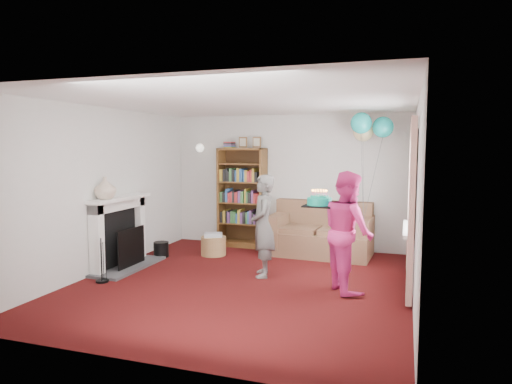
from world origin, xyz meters
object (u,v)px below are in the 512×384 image
(person_striped, at_px, (263,226))
(person_magenta, at_px, (348,231))
(bookcase, at_px, (243,198))
(sofa, at_px, (321,235))
(birthday_cake, at_px, (319,201))

(person_striped, distance_m, person_magenta, 1.30)
(bookcase, distance_m, sofa, 1.68)
(sofa, relative_size, person_striped, 1.17)
(birthday_cake, bearing_deg, bookcase, 131.60)
(sofa, distance_m, person_magenta, 2.10)
(birthday_cake, bearing_deg, person_striped, 164.81)
(sofa, bearing_deg, person_magenta, -66.70)
(bookcase, xyz_separation_m, person_striped, (0.99, -1.86, -0.17))
(sofa, distance_m, birthday_cake, 2.07)
(bookcase, height_order, sofa, bookcase)
(bookcase, relative_size, birthday_cake, 5.31)
(sofa, height_order, person_striped, person_striped)
(person_magenta, xyz_separation_m, birthday_cake, (-0.40, 0.06, 0.37))
(person_magenta, distance_m, birthday_cake, 0.55)
(person_striped, relative_size, birthday_cake, 3.81)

